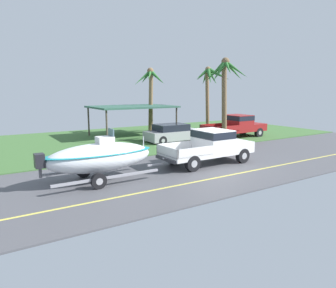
{
  "coord_description": "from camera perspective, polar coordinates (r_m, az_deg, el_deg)",
  "views": [
    {
      "loc": [
        -10.73,
        -12.17,
        3.96
      ],
      "look_at": [
        -2.52,
        0.75,
        1.29
      ],
      "focal_mm": 33.21,
      "sensor_mm": 36.0,
      "label": 1
    }
  ],
  "objects": [
    {
      "name": "palm_tree_near_right",
      "position": [
        24.06,
        10.33,
        11.29
      ],
      "size": [
        3.1,
        3.16,
        6.33
      ],
      "color": "brown",
      "rests_on": "ground"
    },
    {
      "name": "boat_on_trailer",
      "position": [
        13.83,
        -12.41,
        -2.37
      ],
      "size": [
        5.89,
        2.22,
        2.29
      ],
      "color": "gray",
      "rests_on": "ground"
    },
    {
      "name": "ground",
      "position": [
        23.53,
        -4.79,
        0.16
      ],
      "size": [
        36.0,
        22.0,
        0.11
      ],
      "color": "#4C4C51"
    },
    {
      "name": "palm_tree_near_left",
      "position": [
        28.56,
        7.56,
        11.21
      ],
      "size": [
        2.66,
        3.48,
        6.02
      ],
      "color": "brown",
      "rests_on": "ground"
    },
    {
      "name": "parked_sedan_near",
      "position": [
        23.93,
        0.88,
        2.01
      ],
      "size": [
        4.39,
        1.9,
        1.38
      ],
      "color": "#99999E",
      "rests_on": "ground"
    },
    {
      "name": "carport_awning",
      "position": [
        26.76,
        -6.6,
        6.7
      ],
      "size": [
        6.79,
        4.7,
        2.62
      ],
      "color": "#4C4238",
      "rests_on": "ground"
    },
    {
      "name": "pickup_truck_towing",
      "position": [
        17.03,
        8.09,
        -0.13
      ],
      "size": [
        5.44,
        2.01,
        1.84
      ],
      "color": "silver",
      "rests_on": "ground"
    },
    {
      "name": "palm_tree_mid",
      "position": [
        28.59,
        -3.14,
        10.71
      ],
      "size": [
        3.04,
        3.24,
        5.93
      ],
      "color": "brown",
      "rests_on": "ground"
    },
    {
      "name": "parked_pickup_background",
      "position": [
        26.7,
        12.64,
        3.42
      ],
      "size": [
        5.96,
        2.11,
        1.9
      ],
      "color": "maroon",
      "rests_on": "ground"
    }
  ]
}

